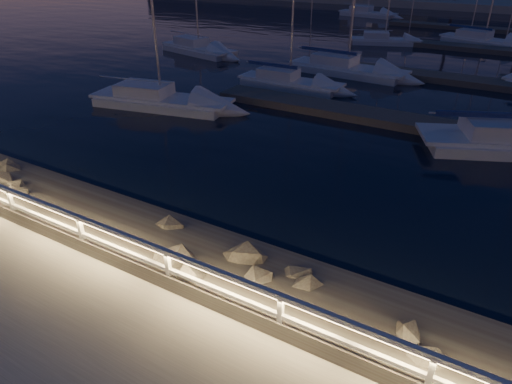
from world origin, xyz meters
TOP-DOWN VIEW (x-y plane):
  - ground at (0.00, 0.00)m, footprint 400.00×400.00m
  - harbor_water at (0.00, 31.22)m, footprint 400.00×440.00m
  - guard_rail at (-0.07, -0.00)m, footprint 44.11×0.12m
  - riprap at (2.96, 0.86)m, footprint 36.65×2.74m
  - floating_docks at (0.00, 32.50)m, footprint 22.00×36.00m
  - sailboat_a at (-8.75, 19.27)m, footprint 6.77×2.14m
  - sailboat_b at (-13.15, 12.10)m, footprint 8.27×3.95m
  - sailboat_e at (-20.20, 24.93)m, footprint 7.80×3.81m
  - sailboat_f at (-6.94, 24.49)m, footprint 8.42×3.10m
  - sailboat_i at (-8.08, 36.98)m, footprint 6.42×3.82m
  - sailboat_j at (-0.22, 41.45)m, footprint 8.08×4.51m
  - sailboat_m at (-15.78, 55.03)m, footprint 7.67×3.18m

SIDE VIEW (x-z plane):
  - harbor_water at x=0.00m, z-range -1.27..-0.67m
  - floating_docks at x=0.00m, z-range -0.60..-0.20m
  - sailboat_i at x=-8.08m, z-range -5.52..5.13m
  - sailboat_a at x=-8.75m, z-range -5.94..5.58m
  - sailboat_j at x=-0.22m, z-range -6.80..6.48m
  - sailboat_b at x=-13.15m, z-range -6.95..6.64m
  - sailboat_m at x=-15.78m, z-range -6.53..6.24m
  - sailboat_e at x=-20.20m, z-range -6.59..6.30m
  - sailboat_f at x=-6.94m, z-range -7.17..6.89m
  - riprap at x=2.96m, z-range -0.72..0.56m
  - ground at x=0.00m, z-range 0.00..0.00m
  - guard_rail at x=-0.07m, z-range 0.24..1.30m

